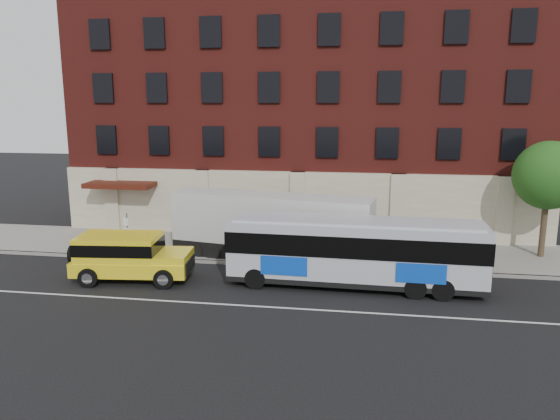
% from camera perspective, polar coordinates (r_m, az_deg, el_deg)
% --- Properties ---
extents(ground, '(120.00, 120.00, 0.00)m').
position_cam_1_polar(ground, '(21.80, -1.99, -10.87)').
color(ground, black).
rests_on(ground, ground).
extents(sidewalk, '(60.00, 6.00, 0.15)m').
position_cam_1_polar(sidewalk, '(30.19, 1.22, -4.26)').
color(sidewalk, gray).
rests_on(sidewalk, ground).
extents(kerb, '(60.00, 0.25, 0.15)m').
position_cam_1_polar(kerb, '(27.34, 0.38, -5.97)').
color(kerb, gray).
rests_on(kerb, ground).
extents(lane_line, '(60.00, 0.12, 0.01)m').
position_cam_1_polar(lane_line, '(22.26, -1.75, -10.37)').
color(lane_line, silver).
rests_on(lane_line, ground).
extents(building, '(30.00, 12.10, 15.00)m').
position_cam_1_polar(building, '(36.91, 2.93, 10.44)').
color(building, maroon).
rests_on(building, sidewalk).
extents(sign_pole, '(0.30, 0.20, 2.50)m').
position_cam_1_polar(sign_pole, '(29.52, -16.13, -2.33)').
color(sign_pole, slate).
rests_on(sign_pole, ground).
extents(street_tree, '(3.60, 3.60, 6.20)m').
position_cam_1_polar(street_tree, '(31.08, 27.01, 3.09)').
color(street_tree, '#382B1C').
rests_on(street_tree, sidewalk).
extents(city_bus, '(11.57, 2.77, 3.15)m').
position_cam_1_polar(city_bus, '(24.24, 8.07, -4.29)').
color(city_bus, '#B4B5BF').
rests_on(city_bus, ground).
extents(yellow_suv, '(5.85, 2.94, 2.19)m').
position_cam_1_polar(yellow_suv, '(26.07, -16.13, -4.61)').
color(yellow_suv, yellow).
rests_on(yellow_suv, ground).
extents(shipping_container, '(10.87, 3.98, 3.55)m').
position_cam_1_polar(shipping_container, '(27.95, -0.95, -2.00)').
color(shipping_container, black).
rests_on(shipping_container, ground).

